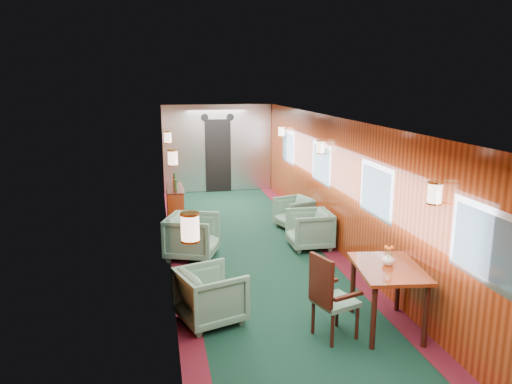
# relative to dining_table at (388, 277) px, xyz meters

# --- Properties ---
(room) EXTENTS (12.00, 12.10, 2.40)m
(room) POSITION_rel_dining_table_xyz_m (-1.06, 2.38, 0.95)
(room) COLOR black
(room) RESTS_ON ground
(bulkhead) EXTENTS (2.98, 0.17, 2.39)m
(bulkhead) POSITION_rel_dining_table_xyz_m (-1.06, 8.29, 0.50)
(bulkhead) COLOR silver
(bulkhead) RESTS_ON ground
(windows_right) EXTENTS (0.02, 8.60, 0.80)m
(windows_right) POSITION_rel_dining_table_xyz_m (0.43, 2.63, 0.76)
(windows_right) COLOR silver
(windows_right) RESTS_ON ground
(wall_sconces) EXTENTS (2.97, 7.97, 0.25)m
(wall_sconces) POSITION_rel_dining_table_xyz_m (-1.06, 2.94, 1.10)
(wall_sconces) COLOR beige
(wall_sconces) RESTS_ON ground
(dining_table) EXTENTS (0.91, 1.19, 0.82)m
(dining_table) POSITION_rel_dining_table_xyz_m (0.00, 0.00, 0.00)
(dining_table) COLOR maroon
(dining_table) RESTS_ON ground
(side_chair) EXTENTS (0.59, 0.61, 1.06)m
(side_chair) POSITION_rel_dining_table_xyz_m (-0.79, -0.09, -0.11)
(side_chair) COLOR #204C3E
(side_chair) RESTS_ON ground
(credenza) EXTENTS (0.33, 1.06, 1.22)m
(credenza) POSITION_rel_dining_table_xyz_m (-2.40, 4.52, -0.21)
(credenza) COLOR maroon
(credenza) RESTS_ON ground
(flower_vase) EXTENTS (0.16, 0.16, 0.16)m
(flower_vase) POSITION_rel_dining_table_xyz_m (0.02, 0.06, 0.21)
(flower_vase) COLOR silver
(flower_vase) RESTS_ON dining_table
(armchair_left_near) EXTENTS (0.98, 0.97, 0.71)m
(armchair_left_near) POSITION_rel_dining_table_xyz_m (-2.12, 0.62, -0.33)
(armchair_left_near) COLOR #204C3E
(armchair_left_near) RESTS_ON ground
(armchair_left_far) EXTENTS (1.08, 1.06, 0.77)m
(armchair_left_far) POSITION_rel_dining_table_xyz_m (-2.17, 3.04, -0.30)
(armchair_left_far) COLOR #204C3E
(armchair_left_far) RESTS_ON ground
(armchair_right_near) EXTENTS (0.78, 0.76, 0.70)m
(armchair_right_near) POSITION_rel_dining_table_xyz_m (-0.02, 3.14, -0.34)
(armchair_right_near) COLOR #204C3E
(armchair_right_near) RESTS_ON ground
(armchair_right_far) EXTENTS (0.88, 0.86, 0.64)m
(armchair_right_far) POSITION_rel_dining_table_xyz_m (0.06, 4.43, -0.37)
(armchair_right_far) COLOR #204C3E
(armchair_right_far) RESTS_ON ground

